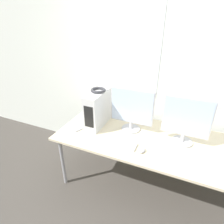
{
  "coord_description": "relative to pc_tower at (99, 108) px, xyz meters",
  "views": [
    {
      "loc": [
        0.19,
        -1.3,
        1.96
      ],
      "look_at": [
        -0.58,
        0.45,
        0.97
      ],
      "focal_mm": 30.0,
      "sensor_mm": 36.0,
      "label": 1
    }
  ],
  "objects": [
    {
      "name": "ground_plane",
      "position": [
        0.78,
        -0.52,
        -0.95
      ],
      "size": [
        14.0,
        14.0,
        0.0
      ],
      "primitive_type": "plane",
      "color": "#47423D"
    },
    {
      "name": "pc_tower",
      "position": [
        0.0,
        0.0,
        0.0
      ],
      "size": [
        0.16,
        0.5,
        0.43
      ],
      "color": "silver",
      "rests_on": "desk"
    },
    {
      "name": "cell_phone",
      "position": [
        -0.17,
        -0.22,
        -0.21
      ],
      "size": [
        0.13,
        0.16,
        0.01
      ],
      "rotation": [
        0.0,
        0.0,
        -0.4
      ],
      "color": "#99999E",
      "rests_on": "desk"
    },
    {
      "name": "desk",
      "position": [
        0.78,
        -0.07,
        -0.26
      ],
      "size": [
        2.32,
        0.91,
        0.73
      ],
      "color": "beige",
      "rests_on": "ground_plane"
    },
    {
      "name": "mouse",
      "position": [
        0.65,
        -0.33,
        -0.2
      ],
      "size": [
        0.07,
        0.09,
        0.03
      ],
      "color": "#B2B2B7",
      "rests_on": "desk"
    },
    {
      "name": "headphones",
      "position": [
        0.0,
        0.0,
        0.23
      ],
      "size": [
        0.18,
        0.18,
        0.03
      ],
      "color": "#333338",
      "rests_on": "pc_tower"
    },
    {
      "name": "monitor_main",
      "position": [
        0.41,
        0.02,
        0.05
      ],
      "size": [
        0.5,
        0.22,
        0.52
      ],
      "color": "#B7B7BC",
      "rests_on": "desk"
    },
    {
      "name": "wall_back",
      "position": [
        0.78,
        0.51,
        0.4
      ],
      "size": [
        8.0,
        0.07,
        2.7
      ],
      "color": "silver",
      "rests_on": "ground_plane"
    },
    {
      "name": "monitor_right_near",
      "position": [
        1.0,
        -0.0,
        0.06
      ],
      "size": [
        0.48,
        0.22,
        0.52
      ],
      "color": "#B7B7BC",
      "rests_on": "desk"
    },
    {
      "name": "keyboard",
      "position": [
        0.37,
        -0.31,
        -0.21
      ],
      "size": [
        0.42,
        0.14,
        0.02
      ],
      "color": "silver",
      "rests_on": "desk"
    }
  ]
}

